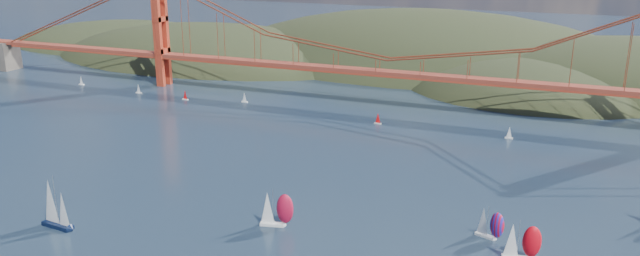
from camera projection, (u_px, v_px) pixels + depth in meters
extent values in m
ellipsoid|color=black|center=(213.00, 73.00, 405.93)|extent=(240.00, 140.00, 64.00)
ellipsoid|color=black|center=(424.00, 86.00, 396.56)|extent=(300.00, 180.00, 96.00)
ellipsoid|color=black|center=(637.00, 111.00, 326.00)|extent=(220.00, 140.00, 76.00)
ellipsoid|color=black|center=(534.00, 106.00, 315.84)|extent=(140.00, 110.00, 48.00)
ellipsoid|color=black|center=(130.00, 52.00, 463.71)|extent=(200.00, 140.00, 44.00)
cube|color=maroon|center=(388.00, 73.00, 276.96)|extent=(440.00, 7.00, 1.60)
cube|color=maroon|center=(388.00, 75.00, 277.31)|extent=(440.00, 7.00, 0.80)
cube|color=maroon|center=(161.00, 32.00, 316.52)|extent=(4.00, 8.50, 55.00)
cube|color=black|center=(58.00, 225.00, 164.54)|extent=(9.60, 3.53, 1.13)
cylinder|color=#99999E|center=(56.00, 200.00, 162.19)|extent=(0.14, 0.14, 13.56)
cone|color=silver|center=(50.00, 201.00, 163.34)|extent=(5.74, 5.74, 11.93)
cone|color=silver|center=(63.00, 209.00, 161.75)|extent=(4.10, 4.10, 9.49)
cube|color=silver|center=(272.00, 224.00, 165.57)|extent=(6.71, 3.18, 0.78)
cylinder|color=#99999E|center=(273.00, 206.00, 163.99)|extent=(0.10, 0.10, 9.71)
cone|color=silver|center=(268.00, 207.00, 164.37)|extent=(4.33, 4.33, 8.55)
ellipsoid|color=#A80F2C|center=(285.00, 209.00, 163.63)|extent=(5.04, 3.77, 8.16)
cylinder|color=#99999E|center=(518.00, 239.00, 146.80)|extent=(0.09, 0.09, 9.34)
cone|color=silver|center=(512.00, 240.00, 147.22)|extent=(4.05, 4.05, 8.22)
ellipsoid|color=red|center=(532.00, 242.00, 146.33)|extent=(4.77, 3.46, 7.84)
cube|color=white|center=(485.00, 236.00, 159.31)|extent=(5.56, 3.44, 0.65)
cylinder|color=#99999E|center=(488.00, 220.00, 157.86)|extent=(0.08, 0.08, 8.08)
cone|color=silver|center=(483.00, 220.00, 158.80)|extent=(3.94, 3.94, 7.11)
ellipsoid|color=red|center=(497.00, 225.00, 156.17)|extent=(4.39, 3.63, 6.79)
cube|color=silver|center=(82.00, 84.00, 324.50)|extent=(3.00, 1.00, 0.50)
cone|color=white|center=(81.00, 80.00, 323.82)|extent=(2.00, 2.00, 4.20)
cube|color=silver|center=(139.00, 93.00, 306.97)|extent=(3.00, 1.00, 0.50)
cone|color=white|center=(138.00, 88.00, 306.28)|extent=(2.00, 2.00, 4.20)
cube|color=silver|center=(185.00, 99.00, 294.40)|extent=(3.00, 1.00, 0.50)
cone|color=red|center=(185.00, 95.00, 293.72)|extent=(2.00, 2.00, 4.20)
cube|color=silver|center=(245.00, 102.00, 290.02)|extent=(3.00, 1.00, 0.50)
cone|color=white|center=(244.00, 97.00, 289.34)|extent=(2.00, 2.00, 4.20)
cube|color=silver|center=(509.00, 138.00, 237.47)|extent=(3.00, 1.00, 0.50)
cone|color=white|center=(509.00, 132.00, 236.78)|extent=(2.00, 2.00, 4.20)
cube|color=silver|center=(378.00, 123.00, 256.28)|extent=(3.00, 1.00, 0.50)
cone|color=red|center=(378.00, 118.00, 255.60)|extent=(2.00, 2.00, 4.20)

